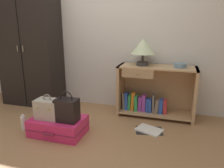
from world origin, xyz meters
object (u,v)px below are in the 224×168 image
at_px(wardrobe, 30,47).
at_px(open_book_on_floor, 149,130).
at_px(bottle, 23,123).
at_px(bowl, 180,65).
at_px(suitcase_large, 58,126).
at_px(handbag, 67,110).
at_px(table_lamp, 143,47).
at_px(bookshelf, 153,93).
at_px(train_case, 48,109).

xyz_separation_m(wardrobe, open_book_on_floor, (2.03, -0.48, -0.94)).
bearing_deg(open_book_on_floor, bottle, -164.13).
relative_size(bowl, bottle, 0.81).
xyz_separation_m(bowl, bottle, (-1.87, -0.95, -0.68)).
bearing_deg(suitcase_large, open_book_on_floor, 20.29).
xyz_separation_m(handbag, bottle, (-0.63, -0.01, -0.25)).
relative_size(table_lamp, open_book_on_floor, 1.00).
xyz_separation_m(table_lamp, bottle, (-1.35, -0.97, -0.90)).
distance_m(bookshelf, handbag, 1.30).
xyz_separation_m(table_lamp, handbag, (-0.72, -0.95, -0.65)).
relative_size(wardrobe, bookshelf, 1.75).
bearing_deg(table_lamp, bookshelf, -3.09).
xyz_separation_m(bowl, suitcase_large, (-1.39, -0.90, -0.67)).
bearing_deg(suitcase_large, bottle, -174.67).
xyz_separation_m(bowl, train_case, (-1.49, -0.94, -0.44)).
xyz_separation_m(table_lamp, suitcase_large, (-0.87, -0.92, -0.90)).
distance_m(wardrobe, bookshelf, 2.09).
relative_size(handbag, bottle, 1.76).
height_order(table_lamp, open_book_on_floor, table_lamp).
relative_size(bookshelf, bottle, 5.20).
distance_m(wardrobe, bowl, 2.36).
xyz_separation_m(wardrobe, bowl, (2.35, 0.03, -0.18)).
distance_m(wardrobe, handbag, 1.55).
distance_m(table_lamp, bowl, 0.56).
relative_size(bookshelf, bowl, 6.44).
xyz_separation_m(bookshelf, table_lamp, (-0.17, 0.01, 0.65)).
bearing_deg(bowl, train_case, -147.76).
xyz_separation_m(train_case, handbag, (0.25, 0.00, 0.02)).
xyz_separation_m(bookshelf, train_case, (-1.15, -0.95, -0.02)).
bearing_deg(train_case, table_lamp, 44.50).
distance_m(train_case, open_book_on_floor, 1.29).
height_order(bowl, train_case, bowl).
relative_size(wardrobe, table_lamp, 5.07).
xyz_separation_m(bookshelf, suitcase_large, (-1.04, -0.91, -0.25)).
bearing_deg(handbag, wardrobe, 140.92).
height_order(suitcase_large, bottle, bottle).
bearing_deg(bookshelf, suitcase_large, -138.84).
bearing_deg(train_case, handbag, 0.82).
distance_m(table_lamp, suitcase_large, 1.55).
height_order(table_lamp, bottle, table_lamp).
bearing_deg(wardrobe, handbag, -39.08).
relative_size(wardrobe, handbag, 5.17).
distance_m(train_case, handbag, 0.25).
distance_m(wardrobe, open_book_on_floor, 2.29).
distance_m(suitcase_large, open_book_on_floor, 1.14).
xyz_separation_m(wardrobe, table_lamp, (1.83, 0.05, 0.05)).
distance_m(wardrobe, bottle, 1.34).
distance_m(table_lamp, bottle, 1.89).
bearing_deg(train_case, wardrobe, 133.49).
xyz_separation_m(wardrobe, bottle, (0.48, -0.91, -0.86)).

